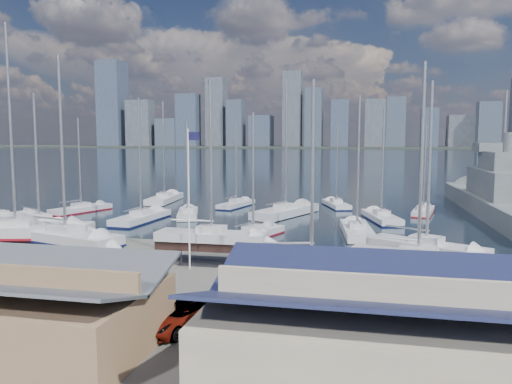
# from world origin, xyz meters

# --- Properties ---
(ground) EXTENTS (1400.00, 1400.00, 0.00)m
(ground) POSITION_xyz_m (0.00, -10.00, 0.00)
(ground) COLOR #605E59
(ground) RESTS_ON ground
(water) EXTENTS (1400.00, 600.00, 0.40)m
(water) POSITION_xyz_m (0.00, 300.00, -0.15)
(water) COLOR #172935
(water) RESTS_ON ground
(far_shore) EXTENTS (1400.00, 80.00, 2.20)m
(far_shore) POSITION_xyz_m (0.00, 560.00, 1.10)
(far_shore) COLOR #2D332D
(far_shore) RESTS_ON ground
(skyline) EXTENTS (639.14, 43.80, 107.69)m
(skyline) POSITION_xyz_m (-7.83, 553.76, 39.09)
(skyline) COLOR #475166
(skyline) RESTS_ON far_shore
(shed_grey) EXTENTS (12.60, 8.40, 4.17)m
(shed_grey) POSITION_xyz_m (0.00, -26.00, 2.15)
(shed_grey) COLOR #8C6B4C
(shed_grey) RESTS_ON ground
(shed_blue) EXTENTS (13.65, 9.45, 4.71)m
(shed_blue) POSITION_xyz_m (16.00, -26.00, 2.42)
(shed_blue) COLOR #BFB293
(shed_blue) RESTS_ON ground
(sailboat_cradle_1) EXTENTS (12.52, 6.35, 19.23)m
(sailboat_cradle_1) POSITION_xyz_m (-12.17, -11.23, 2.24)
(sailboat_cradle_1) COLOR #2D2D33
(sailboat_cradle_1) RESTS_ON ground
(sailboat_cradle_2) EXTENTS (8.87, 6.05, 14.33)m
(sailboat_cradle_2) POSITION_xyz_m (-14.35, -5.22, 1.99)
(sailboat_cradle_2) COLOR #2D2D33
(sailboat_cradle_2) RESTS_ON ground
(sailboat_cradle_3) EXTENTS (10.64, 5.86, 16.53)m
(sailboat_cradle_3) POSITION_xyz_m (-7.31, -11.71, 2.10)
(sailboat_cradle_3) COLOR #2D2D33
(sailboat_cradle_3) RESTS_ON ground
(sailboat_cradle_4) EXTENTS (9.00, 2.56, 14.77)m
(sailboat_cradle_4) POSITION_xyz_m (3.69, -8.34, 2.01)
(sailboat_cradle_4) COLOR #2D2D33
(sailboat_cradle_4) RESTS_ON ground
(sailboat_cradle_5) EXTENTS (8.74, 4.28, 13.79)m
(sailboat_cradle_5) POSITION_xyz_m (12.46, -14.74, 1.96)
(sailboat_cradle_5) COLOR #2D2D33
(sailboat_cradle_5) RESTS_ON ground
(sailboat_cradle_6) EXTENTS (8.75, 6.47, 14.21)m
(sailboat_cradle_6) POSITION_xyz_m (20.22, -8.70, 1.98)
(sailboat_cradle_6) COLOR #2D2D33
(sailboat_cradle_6) RESTS_ON ground
(sailboat_cradle_7) EXTENTS (9.43, 5.23, 14.93)m
(sailboat_cradle_7) POSITION_xyz_m (19.23, -13.01, 2.02)
(sailboat_cradle_7) COLOR #2D2D33
(sailboat_cradle_7) RESTS_ON ground
(sailboat_moored_1) EXTENTS (5.38, 9.45, 13.63)m
(sailboat_moored_1) POSITION_xyz_m (-22.75, 15.38, 0.31)
(sailboat_moored_1) COLOR black
(sailboat_moored_1) RESTS_ON water
(sailboat_moored_2) EXTENTS (4.10, 11.36, 16.80)m
(sailboat_moored_2) POSITION_xyz_m (-15.87, 28.47, 0.32)
(sailboat_moored_2) COLOR black
(sailboat_moored_2) RESTS_ON water
(sailboat_moored_3) EXTENTS (3.67, 10.74, 15.78)m
(sailboat_moored_3) POSITION_xyz_m (-11.04, 9.65, 0.31)
(sailboat_moored_3) COLOR black
(sailboat_moored_3) RESTS_ON water
(sailboat_moored_4) EXTENTS (4.99, 8.99, 13.08)m
(sailboat_moored_4) POSITION_xyz_m (-6.76, 14.47, 0.32)
(sailboat_moored_4) COLOR black
(sailboat_moored_4) RESTS_ON water
(sailboat_moored_5) EXTENTS (4.12, 8.94, 12.90)m
(sailboat_moored_5) POSITION_xyz_m (-3.06, 25.14, 0.31)
(sailboat_moored_5) COLOR black
(sailboat_moored_5) RESTS_ON water
(sailboat_moored_6) EXTENTS (5.34, 9.26, 13.36)m
(sailboat_moored_6) POSITION_xyz_m (4.66, 2.61, 0.31)
(sailboat_moored_6) COLOR black
(sailboat_moored_6) RESTS_ON water
(sailboat_moored_7) EXTENTS (7.77, 12.74, 18.63)m
(sailboat_moored_7) POSITION_xyz_m (5.55, 18.12, 0.33)
(sailboat_moored_7) COLOR black
(sailboat_moored_7) RESTS_ON water
(sailboat_moored_8) EXTENTS (4.99, 8.87, 12.78)m
(sailboat_moored_8) POSITION_xyz_m (11.56, 28.20, 0.31)
(sailboat_moored_8) COLOR black
(sailboat_moored_8) RESTS_ON water
(sailboat_moored_9) EXTENTS (4.02, 10.35, 15.23)m
(sailboat_moored_9) POSITION_xyz_m (14.98, 6.53, 0.32)
(sailboat_moored_9) COLOR black
(sailboat_moored_9) RESTS_ON water
(sailboat_moored_10) EXTENTS (5.09, 10.03, 14.45)m
(sailboat_moored_10) POSITION_xyz_m (17.76, 16.58, 0.31)
(sailboat_moored_10) COLOR black
(sailboat_moored_10) RESTS_ON water
(sailboat_moored_11) EXTENTS (3.96, 8.64, 12.48)m
(sailboat_moored_11) POSITION_xyz_m (23.50, 23.85, 0.31)
(sailboat_moored_11) COLOR black
(sailboat_moored_11) RESTS_ON water
(naval_ship_east) EXTENTS (7.77, 45.27, 18.07)m
(naval_ship_east) POSITION_xyz_m (33.46, 25.07, 1.66)
(naval_ship_east) COLOR slate
(naval_ship_east) RESTS_ON water
(car_b) EXTENTS (4.73, 2.56, 1.48)m
(car_b) POSITION_xyz_m (-1.69, -19.36, 0.74)
(car_b) COLOR gray
(car_b) RESTS_ON ground
(car_c) EXTENTS (4.10, 5.89, 1.49)m
(car_c) POSITION_xyz_m (6.15, -22.03, 0.75)
(car_c) COLOR gray
(car_c) RESTS_ON ground
(car_d) EXTENTS (3.60, 5.29, 1.42)m
(car_d) POSITION_xyz_m (10.31, -18.04, 0.71)
(car_d) COLOR gray
(car_d) RESTS_ON ground
(flagpole) EXTENTS (0.97, 0.12, 10.87)m
(flagpole) POSITION_xyz_m (2.57, -10.25, 6.20)
(flagpole) COLOR white
(flagpole) RESTS_ON ground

